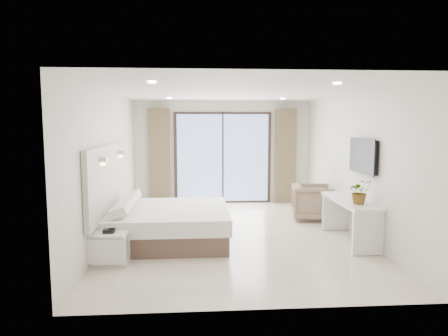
{
  "coord_description": "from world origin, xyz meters",
  "views": [
    {
      "loc": [
        -0.7,
        -7.42,
        2.13
      ],
      "look_at": [
        -0.15,
        0.4,
        1.24
      ],
      "focal_mm": 32.0,
      "sensor_mm": 36.0,
      "label": 1
    }
  ],
  "objects_px": {
    "nightstand": "(110,248)",
    "bed": "(167,224)",
    "console_desk": "(350,211)",
    "armchair": "(312,200)"
  },
  "relations": [
    {
      "from": "bed",
      "to": "nightstand",
      "type": "height_order",
      "value": "bed"
    },
    {
      "from": "bed",
      "to": "console_desk",
      "type": "xyz_separation_m",
      "value": [
        3.27,
        -0.28,
        0.25
      ]
    },
    {
      "from": "bed",
      "to": "nightstand",
      "type": "distance_m",
      "value": 1.39
    },
    {
      "from": "console_desk",
      "to": "armchair",
      "type": "xyz_separation_m",
      "value": [
        -0.19,
        1.69,
        -0.14
      ]
    },
    {
      "from": "nightstand",
      "to": "armchair",
      "type": "xyz_separation_m",
      "value": [
        3.87,
        2.55,
        0.18
      ]
    },
    {
      "from": "console_desk",
      "to": "armchair",
      "type": "bearing_deg",
      "value": 96.41
    },
    {
      "from": "nightstand",
      "to": "console_desk",
      "type": "distance_m",
      "value": 4.16
    },
    {
      "from": "nightstand",
      "to": "bed",
      "type": "bearing_deg",
      "value": 59.04
    },
    {
      "from": "bed",
      "to": "console_desk",
      "type": "height_order",
      "value": "console_desk"
    },
    {
      "from": "console_desk",
      "to": "armchair",
      "type": "distance_m",
      "value": 1.71
    }
  ]
}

